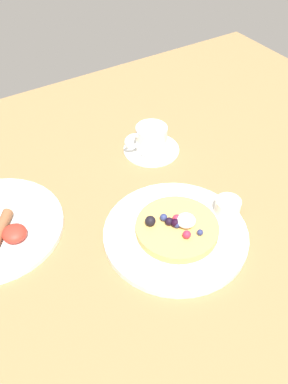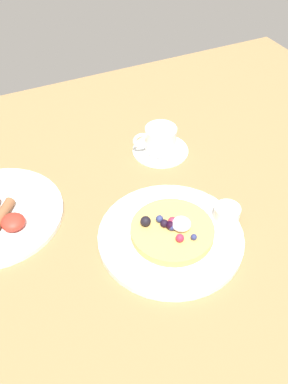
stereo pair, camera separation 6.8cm
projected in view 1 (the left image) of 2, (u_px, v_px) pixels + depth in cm
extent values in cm
cube|color=olive|center=(123.00, 232.00, 81.35)|extent=(159.00, 116.48, 3.00)
cylinder|color=white|center=(175.00, 234.00, 78.14)|extent=(27.02, 27.02, 1.32)
cylinder|color=tan|center=(177.00, 228.00, 77.28)|extent=(15.45, 15.45, 1.57)
sphere|color=#C42043|center=(169.00, 222.00, 76.49)|extent=(1.26, 1.26, 1.26)
sphere|color=#C8243F|center=(187.00, 234.00, 74.15)|extent=(1.52, 1.52, 1.52)
sphere|color=navy|center=(200.00, 232.00, 74.76)|extent=(1.14, 1.14, 1.14)
sphere|color=black|center=(176.00, 223.00, 76.09)|extent=(1.63, 1.63, 1.63)
sphere|color=#BF2840|center=(177.00, 219.00, 76.76)|extent=(1.71, 1.71, 1.71)
sphere|color=black|center=(150.00, 221.00, 76.22)|extent=(1.96, 1.96, 1.96)
sphere|color=navy|center=(164.00, 217.00, 77.25)|extent=(1.40, 1.40, 1.40)
sphere|color=black|center=(169.00, 221.00, 76.44)|extent=(1.50, 1.50, 1.50)
sphere|color=navy|center=(177.00, 224.00, 76.00)|extent=(1.36, 1.36, 1.36)
ellipsoid|color=white|center=(186.00, 221.00, 76.18)|extent=(3.55, 3.55, 2.13)
cylinder|color=white|center=(228.00, 206.00, 80.46)|extent=(4.90, 4.90, 2.90)
cylinder|color=maroon|center=(228.00, 204.00, 80.06)|extent=(4.02, 4.02, 0.35)
cylinder|color=brown|center=(0.00, 230.00, 76.98)|extent=(7.17, 8.63, 2.05)
ellipsoid|color=red|center=(14.00, 233.00, 76.13)|extent=(4.51, 4.51, 2.48)
cylinder|color=white|center=(151.00, 149.00, 97.46)|extent=(12.97, 12.97, 0.68)
cylinder|color=white|center=(151.00, 138.00, 95.28)|extent=(7.18, 7.18, 5.65)
torus|color=white|center=(133.00, 141.00, 93.88)|extent=(4.04, 1.52, 3.96)
cylinder|color=#8B5C48|center=(152.00, 131.00, 94.03)|extent=(6.10, 6.10, 0.45)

